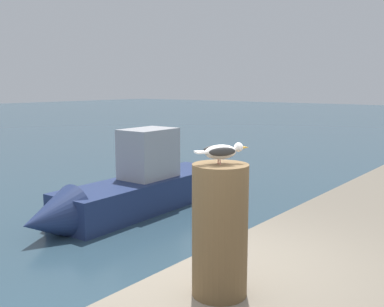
# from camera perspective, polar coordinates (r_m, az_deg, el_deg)

# --- Properties ---
(mooring_post) EXTENTS (0.39, 0.39, 0.94)m
(mooring_post) POSITION_cam_1_polar(r_m,az_deg,el_deg) (3.18, 3.58, -9.77)
(mooring_post) COLOR brown
(mooring_post) RESTS_ON harbor_quay
(seagull) EXTENTS (0.35, 0.26, 0.14)m
(seagull) POSITION_cam_1_polar(r_m,az_deg,el_deg) (3.05, 3.79, 0.29)
(seagull) COLOR #C67560
(seagull) RESTS_ON mooring_post
(boat_navy) EXTENTS (5.29, 1.34, 1.93)m
(boat_navy) POSITION_cam_1_polar(r_m,az_deg,el_deg) (9.58, -7.92, -4.64)
(boat_navy) COLOR navy
(boat_navy) RESTS_ON ground_plane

